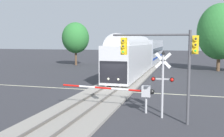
# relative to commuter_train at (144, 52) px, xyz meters

# --- Properties ---
(ground_plane) EXTENTS (220.00, 220.00, 0.00)m
(ground_plane) POSITION_rel_commuter_train_xyz_m (-0.00, -20.59, -2.79)
(ground_plane) COLOR #333338
(road_centre_stripe) EXTENTS (44.00, 0.20, 0.01)m
(road_centre_stripe) POSITION_rel_commuter_train_xyz_m (-0.00, -20.59, -2.78)
(road_centre_stripe) COLOR beige
(road_centre_stripe) RESTS_ON ground
(railway_track) EXTENTS (4.40, 80.00, 0.32)m
(railway_track) POSITION_rel_commuter_train_xyz_m (-0.00, -20.59, -2.69)
(railway_track) COLOR gray
(railway_track) RESTS_ON ground
(commuter_train) EXTENTS (3.04, 42.78, 5.16)m
(commuter_train) POSITION_rel_commuter_train_xyz_m (0.00, 0.00, 0.00)
(commuter_train) COLOR silver
(commuter_train) RESTS_ON railway_track
(crossing_gate_near) EXTENTS (6.43, 0.40, 1.80)m
(crossing_gate_near) POSITION_rel_commuter_train_xyz_m (3.44, -27.12, -1.38)
(crossing_gate_near) COLOR #B7B7BC
(crossing_gate_near) RESTS_ON ground
(crossing_signal_mast) EXTENTS (1.36, 0.44, 4.11)m
(crossing_signal_mast) POSITION_rel_commuter_train_xyz_m (5.31, -27.90, -0.28)
(crossing_signal_mast) COLOR #B2B2B7
(crossing_signal_mast) RESTS_ON ground
(traffic_signal_near_right) EXTENTS (4.78, 0.38, 5.28)m
(traffic_signal_near_right) POSITION_rel_commuter_train_xyz_m (5.53, -28.77, 1.19)
(traffic_signal_near_right) COLOR #4C4C51
(traffic_signal_near_right) RESTS_ON ground
(pine_left_background) EXTENTS (5.26, 5.26, 8.35)m
(pine_left_background) POSITION_rel_commuter_train_xyz_m (-13.74, 2.37, 2.55)
(pine_left_background) COLOR brown
(pine_left_background) RESTS_ON ground
(oak_far_right) EXTENTS (6.84, 6.84, 10.50)m
(oak_far_right) POSITION_rel_commuter_train_xyz_m (11.87, -0.72, 3.36)
(oak_far_right) COLOR brown
(oak_far_right) RESTS_ON ground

